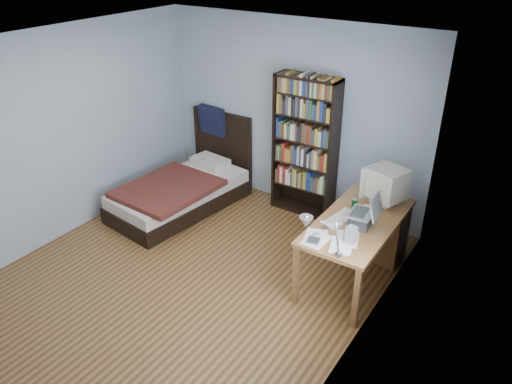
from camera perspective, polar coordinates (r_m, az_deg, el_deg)
room at (r=5.04m, az=-7.65°, el=2.15°), size 4.20×4.24×2.50m
desk at (r=5.82m, az=12.94°, el=-4.03°), size 0.75×1.53×0.73m
crt_monitor at (r=5.59m, az=14.66°, el=0.95°), size 0.48×0.44×0.43m
laptop at (r=5.17m, az=12.08°, el=-2.83°), size 0.32×0.32×0.37m
desk_lamp at (r=4.22m, az=6.39°, el=-3.83°), size 0.23×0.51×0.60m
keyboard at (r=5.28m, az=9.63°, el=-3.01°), size 0.24×0.45×0.04m
speaker at (r=4.89m, az=10.82°, el=-4.84°), size 0.11×0.11×0.18m
soda_can at (r=5.50m, az=11.19°, el=-1.34°), size 0.06×0.06×0.11m
mouse at (r=5.55m, az=12.44°, el=-1.63°), size 0.06×0.11×0.04m
phone_silver at (r=5.11m, az=7.97°, el=-4.06°), size 0.10×0.12×0.02m
phone_grey at (r=4.98m, az=6.79°, el=-4.88°), size 0.06×0.09×0.02m
external_drive at (r=4.88m, az=6.58°, el=-5.60°), size 0.14×0.14×0.02m
bookshelf at (r=6.50m, az=5.62°, el=5.17°), size 0.83×0.30×1.85m
bed at (r=6.93m, az=-8.29°, el=0.38°), size 1.18×2.08×1.16m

